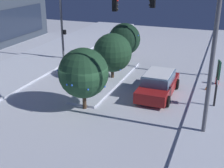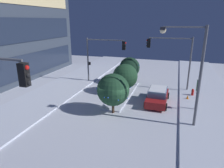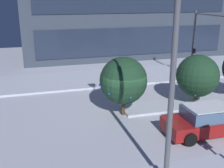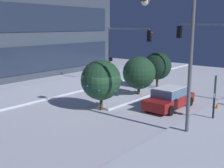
{
  "view_description": "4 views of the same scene",
  "coord_description": "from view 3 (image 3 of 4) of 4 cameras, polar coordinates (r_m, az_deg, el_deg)",
  "views": [
    {
      "loc": [
        -13.76,
        -6.79,
        7.52
      ],
      "look_at": [
        -0.51,
        -1.69,
        1.96
      ],
      "focal_mm": 48.25,
      "sensor_mm": 36.0,
      "label": 1
    },
    {
      "loc": [
        -15.21,
        -4.6,
        7.72
      ],
      "look_at": [
        -0.57,
        0.09,
        2.83
      ],
      "focal_mm": 32.31,
      "sensor_mm": 36.0,
      "label": 2
    },
    {
      "loc": [
        -4.76,
        -14.37,
        6.76
      ],
      "look_at": [
        -1.28,
        -2.12,
        2.74
      ],
      "focal_mm": 44.67,
      "sensor_mm": 36.0,
      "label": 3
    },
    {
      "loc": [
        -14.29,
        -12.42,
        5.75
      ],
      "look_at": [
        -0.34,
        -1.1,
        2.07
      ],
      "focal_mm": 45.79,
      "sensor_mm": 36.0,
      "label": 4
    }
  ],
  "objects": [
    {
      "name": "decorated_tree_median",
      "position": [
        18.39,
        17.1,
        1.6
      ],
      "size": [
        2.69,
        2.71,
        3.31
      ],
      "color": "#473323",
      "rests_on": "ground"
    },
    {
      "name": "car_near",
      "position": [
        15.1,
        18.91,
        -7.1
      ],
      "size": [
        4.55,
        2.08,
        1.49
      ],
      "rotation": [
        0.0,
        0.0,
        -0.01
      ],
      "color": "maroon",
      "rests_on": "ground"
    },
    {
      "name": "ground",
      "position": [
        16.58,
        2.27,
        -6.55
      ],
      "size": [
        52.0,
        52.0,
        0.0
      ],
      "primitive_type": "plane",
      "color": "silver"
    },
    {
      "name": "street_lamp_arched",
      "position": [
        10.06,
        10.11,
        6.48
      ],
      "size": [
        0.56,
        3.1,
        7.43
      ],
      "rotation": [
        0.0,
        0.0,
        1.61
      ],
      "color": "#565960",
      "rests_on": "ground"
    },
    {
      "name": "median_strip",
      "position": [
        18.89,
        15.43,
        -3.88
      ],
      "size": [
        9.0,
        1.8,
        0.14
      ],
      "primitive_type": "cube",
      "color": "silver",
      "rests_on": "ground"
    },
    {
      "name": "traffic_light_corner_far_right",
      "position": [
        22.71,
        19.18,
        9.41
      ],
      "size": [
        0.32,
        5.1,
        5.63
      ],
      "rotation": [
        0.0,
        0.0,
        -1.57
      ],
      "color": "#565960",
      "rests_on": "ground"
    },
    {
      "name": "decorated_tree_left_of_median",
      "position": [
        16.03,
        2.35,
        0.69
      ],
      "size": [
        2.81,
        2.76,
        3.5
      ],
      "color": "#473323",
      "rests_on": "ground"
    },
    {
      "name": "curb_strip_far",
      "position": [
        23.76,
        -3.66,
        1.15
      ],
      "size": [
        52.0,
        5.2,
        0.14
      ],
      "primitive_type": "cube",
      "color": "silver",
      "rests_on": "ground"
    }
  ]
}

